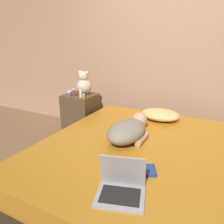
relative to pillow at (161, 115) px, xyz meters
The scene contains 14 objects.
ground_plane 0.92m from the pillow, 90.34° to the right, with size 12.00×12.00×0.00m, color brown.
wall_back 0.94m from the pillow, 90.46° to the left, with size 8.00×0.06×2.60m.
bed 0.81m from the pillow, 90.34° to the right, with size 1.73×2.04×0.47m.
nightstand 1.16m from the pillow, behind, with size 0.42×0.39×0.66m.
pillow is the anchor object (origin of this frame).
person_lying 0.67m from the pillow, 101.69° to the right, with size 0.34×0.69×0.18m.
laptop 1.43m from the pillow, 84.24° to the right, with size 0.35×0.31×0.24m.
teddy_bear 1.13m from the pillow, behind, with size 0.21×0.21×0.32m.
bottle_blue 1.22m from the pillow, behind, with size 0.03×0.03×0.07m.
bottle_orange 1.01m from the pillow, 169.93° to the right, with size 0.03×0.03×0.06m.
bottle_pink 1.27m from the pillow, behind, with size 0.05×0.05×0.06m.
bottle_red 1.19m from the pillow, behind, with size 0.03×0.03×0.10m.
bottle_white 1.07m from the pillow, behind, with size 0.03×0.03×0.11m.
book 1.15m from the pillow, 81.46° to the right, with size 0.25×0.22×0.02m.
Camera 1 is at (0.62, -1.70, 1.39)m, focal length 35.00 mm.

